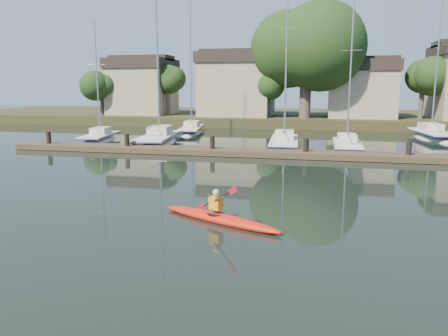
% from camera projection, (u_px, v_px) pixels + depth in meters
% --- Properties ---
extents(ground, '(160.00, 160.00, 0.00)m').
position_uv_depth(ground, '(196.00, 220.00, 14.46)').
color(ground, black).
rests_on(ground, ground).
extents(kayak, '(4.53, 2.54, 1.50)m').
position_uv_depth(kayak, '(219.00, 216.00, 14.20)').
color(kayak, red).
rests_on(kayak, ground).
extents(dock, '(34.00, 2.00, 1.80)m').
position_uv_depth(dock, '(258.00, 153.00, 27.84)').
color(dock, '#433926').
rests_on(dock, ground).
extents(sailboat_0, '(2.94, 6.94, 10.68)m').
position_uv_depth(sailboat_0, '(100.00, 143.00, 35.69)').
color(sailboat_0, silver).
rests_on(sailboat_0, ground).
extents(sailboat_1, '(3.57, 9.55, 15.24)m').
position_uv_depth(sailboat_1, '(159.00, 146.00, 34.01)').
color(sailboat_1, silver).
rests_on(sailboat_1, ground).
extents(sailboat_2, '(2.58, 8.84, 14.45)m').
position_uv_depth(sailboat_2, '(284.00, 150.00, 31.90)').
color(sailboat_2, silver).
rests_on(sailboat_2, ground).
extents(sailboat_3, '(1.94, 7.30, 11.76)m').
position_uv_depth(sailboat_3, '(347.00, 153.00, 30.45)').
color(sailboat_3, silver).
rests_on(sailboat_3, ground).
extents(sailboat_5, '(3.27, 8.46, 13.67)m').
position_uv_depth(sailboat_5, '(191.00, 134.00, 41.97)').
color(sailboat_5, silver).
rests_on(sailboat_5, ground).
extents(sailboat_7, '(3.20, 8.61, 13.55)m').
position_uv_depth(sailboat_7, '(431.00, 141.00, 37.29)').
color(sailboat_7, silver).
rests_on(sailboat_7, ground).
extents(shore, '(90.00, 25.25, 12.75)m').
position_uv_depth(shore, '(304.00, 96.00, 52.15)').
color(shore, '#2C3319').
rests_on(shore, ground).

